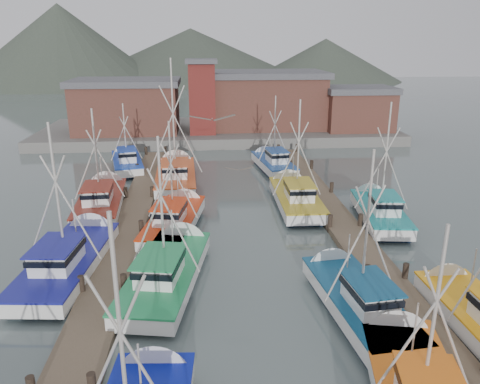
{
  "coord_description": "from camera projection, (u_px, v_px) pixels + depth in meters",
  "views": [
    {
      "loc": [
        -2.03,
        -22.4,
        11.93
      ],
      "look_at": [
        0.26,
        5.91,
        2.6
      ],
      "focal_mm": 35.0,
      "sensor_mm": 36.0,
      "label": 1
    }
  ],
  "objects": [
    {
      "name": "shed_left",
      "position": [
        127.0,
        105.0,
        56.03
      ],
      "size": [
        12.72,
        8.48,
        6.2
      ],
      "color": "brown",
      "rests_on": "quay"
    },
    {
      "name": "distant_hills",
      "position": [
        166.0,
        81.0,
        140.2
      ],
      "size": [
        175.0,
        140.0,
        42.0
      ],
      "color": "#41493D",
      "rests_on": "ground"
    },
    {
      "name": "boat_11",
      "position": [
        378.0,
        210.0,
        32.19
      ],
      "size": [
        3.56,
        8.54,
        8.83
      ],
      "rotation": [
        0.0,
        0.0,
        -0.12
      ],
      "color": "#0F1E34",
      "rests_on": "ground"
    },
    {
      "name": "boat_12",
      "position": [
        176.0,
        174.0,
        40.71
      ],
      "size": [
        4.59,
        10.4,
        11.48
      ],
      "rotation": [
        0.0,
        0.0,
        0.03
      ],
      "color": "#0F1E34",
      "rests_on": "ground"
    },
    {
      "name": "gull_far",
      "position": [
        239.0,
        169.0,
        24.83
      ],
      "size": [
        1.55,
        0.62,
        0.24
      ],
      "rotation": [
        0.0,
        0.0,
        0.06
      ],
      "color": "slate",
      "rests_on": "ground"
    },
    {
      "name": "boat_5",
      "position": [
        354.0,
        297.0,
        21.38
      ],
      "size": [
        3.52,
        8.8,
        8.45
      ],
      "rotation": [
        0.0,
        0.0,
        0.11
      ],
      "color": "#0F1E34",
      "rests_on": "ground"
    },
    {
      "name": "dock_left",
      "position": [
        123.0,
        242.0,
        28.31
      ],
      "size": [
        2.3,
        46.0,
        1.5
      ],
      "color": "brown",
      "rests_on": "ground"
    },
    {
      "name": "shed_right",
      "position": [
        357.0,
        108.0,
        57.39
      ],
      "size": [
        8.48,
        6.36,
        5.2
      ],
      "color": "brown",
      "rests_on": "quay"
    },
    {
      "name": "gull_near",
      "position": [
        212.0,
        119.0,
        15.28
      ],
      "size": [
        1.55,
        0.65,
        0.24
      ],
      "rotation": [
        0.0,
        0.0,
        0.22
      ],
      "color": "slate",
      "rests_on": "ground"
    },
    {
      "name": "shed_center",
      "position": [
        265.0,
        99.0,
        59.12
      ],
      "size": [
        14.84,
        9.54,
        6.9
      ],
      "color": "brown",
      "rests_on": "quay"
    },
    {
      "name": "boat_10",
      "position": [
        102.0,
        200.0,
        34.34
      ],
      "size": [
        3.61,
        9.65,
        8.29
      ],
      "rotation": [
        0.0,
        0.0,
        0.07
      ],
      "color": "#0F1E34",
      "rests_on": "ground"
    },
    {
      "name": "boat_9",
      "position": [
        295.0,
        196.0,
        35.03
      ],
      "size": [
        3.57,
        9.28,
        8.77
      ],
      "rotation": [
        0.0,
        0.0,
        -0.01
      ],
      "color": "#0F1E34",
      "rests_on": "ground"
    },
    {
      "name": "quay",
      "position": [
        219.0,
        132.0,
        59.94
      ],
      "size": [
        44.0,
        16.0,
        1.2
      ],
      "primitive_type": "cube",
      "color": "slate",
      "rests_on": "ground"
    },
    {
      "name": "boat_6",
      "position": [
        71.0,
        258.0,
        25.15
      ],
      "size": [
        3.93,
        10.01,
        9.06
      ],
      "rotation": [
        0.0,
        0.0,
        -0.09
      ],
      "color": "#0F1E34",
      "rests_on": "ground"
    },
    {
      "name": "boat_14",
      "position": [
        127.0,
        162.0,
        44.88
      ],
      "size": [
        4.08,
        8.48,
        6.96
      ],
      "rotation": [
        0.0,
        0.0,
        0.21
      ],
      "color": "#0F1E34",
      "rests_on": "ground"
    },
    {
      "name": "ground",
      "position": [
        244.0,
        272.0,
        25.08
      ],
      "size": [
        260.0,
        260.0,
        0.0
      ],
      "primitive_type": "plane",
      "color": "#495756",
      "rests_on": "ground"
    },
    {
      "name": "boat_4",
      "position": [
        169.0,
        270.0,
        23.93
      ],
      "size": [
        4.56,
        9.92,
        8.61
      ],
      "rotation": [
        0.0,
        0.0,
        -0.18
      ],
      "color": "#0F1E34",
      "rests_on": "ground"
    },
    {
      "name": "boat_13",
      "position": [
        272.0,
        163.0,
        44.52
      ],
      "size": [
        3.54,
        8.42,
        7.7
      ],
      "rotation": [
        0.0,
        0.0,
        0.13
      ],
      "color": "#0F1E34",
      "rests_on": "ground"
    },
    {
      "name": "boat_8",
      "position": [
        176.0,
        219.0,
        30.67
      ],
      "size": [
        4.1,
        9.03,
        7.96
      ],
      "rotation": [
        0.0,
        0.0,
        -0.17
      ],
      "color": "#0F1E34",
      "rests_on": "ground"
    },
    {
      "name": "boat_7",
      "position": [
        479.0,
        317.0,
        19.87
      ],
      "size": [
        3.67,
        8.38,
        9.15
      ],
      "rotation": [
        0.0,
        0.0,
        0.01
      ],
      "color": "#0F1E34",
      "rests_on": "ground"
    },
    {
      "name": "lookout_tower",
      "position": [
        202.0,
        96.0,
        54.45
      ],
      "size": [
        3.6,
        3.6,
        8.5
      ],
      "color": "maroon",
      "rests_on": "quay"
    },
    {
      "name": "dock_right",
      "position": [
        349.0,
        235.0,
        29.39
      ],
      "size": [
        2.3,
        46.0,
        1.5
      ],
      "color": "brown",
      "rests_on": "ground"
    }
  ]
}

